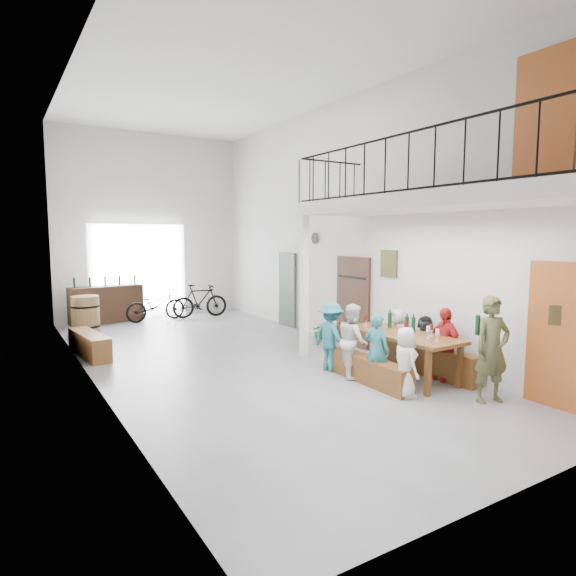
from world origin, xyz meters
TOP-DOWN VIEW (x-y plane):
  - floor at (0.00, 0.00)m, footprint 12.00×12.00m
  - room_walls at (0.00, 0.00)m, footprint 12.00×12.00m
  - gateway_portal at (-0.40, 5.94)m, footprint 2.80×0.08m
  - right_wall_decor at (2.70, -1.87)m, footprint 0.07×8.28m
  - balcony at (1.98, -3.13)m, footprint 1.52×5.62m
  - tasting_table at (1.87, -2.65)m, footprint 0.92×2.19m
  - bench_inner at (1.19, -2.59)m, footprint 0.35×1.88m
  - bench_wall at (2.40, -2.65)m, footprint 0.41×2.26m
  - tableware at (1.94, -2.65)m, footprint 0.41×1.67m
  - side_bench at (-2.50, 1.77)m, footprint 0.58×1.76m
  - oak_barrel at (-2.22, 3.97)m, footprint 0.67×0.67m
  - serving_counter at (-1.41, 5.65)m, footprint 2.05×0.88m
  - counter_bottles at (-1.41, 5.67)m, footprint 1.73×0.29m
  - guest_left_a at (1.20, -3.42)m, footprint 0.46×0.60m
  - guest_left_b at (1.18, -2.80)m, footprint 0.41×0.51m
  - guest_left_c at (1.19, -2.17)m, footprint 0.71×0.77m
  - guest_left_d at (1.09, -1.66)m, footprint 0.54×0.86m
  - guest_right_a at (2.38, -3.15)m, footprint 0.40×0.77m
  - guest_right_b at (2.49, -2.61)m, footprint 0.65×1.00m
  - guest_right_c at (2.47, -1.96)m, footprint 0.52×0.62m
  - host_standing at (2.13, -4.24)m, footprint 0.66×0.52m
  - potted_plant at (2.45, 0.61)m, footprint 0.45×0.42m
  - bicycle_near at (-0.14, 5.17)m, footprint 1.82×0.81m
  - bicycle_far at (1.17, 5.07)m, footprint 1.71×0.63m

SIDE VIEW (x-z plane):
  - floor at x=0.00m, z-range 0.00..0.00m
  - potted_plant at x=2.45m, z-range 0.00..0.39m
  - bench_inner at x=1.19m, z-range 0.00..0.43m
  - side_bench at x=-2.50m, z-range 0.00..0.48m
  - bench_wall at x=2.40m, z-range 0.00..0.52m
  - bicycle_near at x=-0.14m, z-range 0.00..0.93m
  - oak_barrel at x=-2.22m, z-range 0.00..0.99m
  - bicycle_far at x=1.17m, z-range 0.00..1.01m
  - guest_right_b at x=2.49m, z-range 0.00..1.03m
  - serving_counter at x=-1.41m, z-range 0.00..1.05m
  - guest_right_c at x=2.47m, z-range 0.00..1.07m
  - guest_left_a at x=1.20m, z-range 0.00..1.08m
  - guest_left_b at x=1.18m, z-range 0.00..1.21m
  - guest_right_a at x=2.38m, z-range 0.00..1.26m
  - guest_left_d at x=1.09m, z-range 0.00..1.27m
  - guest_left_c at x=1.19m, z-range 0.00..1.29m
  - tasting_table at x=1.87m, z-range 0.31..1.10m
  - host_standing at x=2.13m, z-range 0.00..1.59m
  - tableware at x=1.94m, z-range 0.75..1.10m
  - counter_bottles at x=-1.41m, z-range 1.05..1.33m
  - gateway_portal at x=-0.40m, z-range 0.00..2.80m
  - right_wall_decor at x=2.70m, z-range -0.80..4.28m
  - balcony at x=1.98m, z-range 0.97..4.96m
  - room_walls at x=0.00m, z-range -2.45..9.55m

